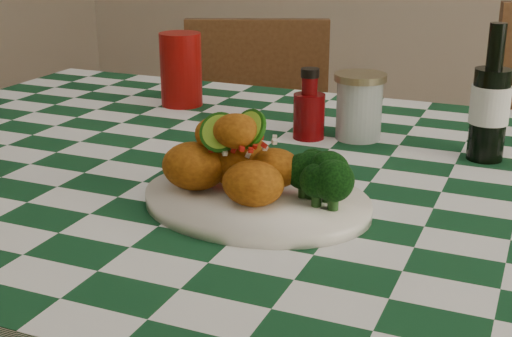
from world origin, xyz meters
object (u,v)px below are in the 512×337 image
at_px(plate, 256,201).
at_px(red_tumbler, 181,69).
at_px(fried_chicken_pile, 240,154).
at_px(mason_jar, 359,107).
at_px(beer_bottle, 491,93).
at_px(ketchup_bottle, 309,104).
at_px(wooden_chair_left, 256,192).

bearing_deg(plate, red_tumbler, 128.40).
height_order(plate, fried_chicken_pile, fried_chicken_pile).
bearing_deg(red_tumbler, mason_jar, -12.75).
relative_size(fried_chicken_pile, beer_bottle, 0.78).
xyz_separation_m(plate, beer_bottle, (0.26, 0.33, 0.10)).
distance_m(plate, red_tumbler, 0.58).
bearing_deg(ketchup_bottle, mason_jar, 20.96).
relative_size(plate, red_tumbler, 2.12).
bearing_deg(mason_jar, plate, -96.44).
bearing_deg(wooden_chair_left, mason_jar, -73.04).
xyz_separation_m(mason_jar, beer_bottle, (0.22, -0.03, 0.05)).
height_order(red_tumbler, beer_bottle, beer_bottle).
xyz_separation_m(red_tumbler, beer_bottle, (0.62, -0.12, 0.03)).
height_order(ketchup_bottle, mason_jar, ketchup_bottle).
height_order(ketchup_bottle, beer_bottle, beer_bottle).
distance_m(fried_chicken_pile, beer_bottle, 0.43).
relative_size(plate, beer_bottle, 1.45).
distance_m(plate, ketchup_bottle, 0.34).
xyz_separation_m(red_tumbler, wooden_chair_left, (-0.01, 0.42, -0.42)).
bearing_deg(fried_chicken_pile, beer_bottle, 49.53).
relative_size(fried_chicken_pile, mason_jar, 1.47).
bearing_deg(plate, mason_jar, 83.56).
height_order(fried_chicken_pile, beer_bottle, beer_bottle).
xyz_separation_m(mason_jar, wooden_chair_left, (-0.41, 0.51, -0.40)).
height_order(plate, beer_bottle, beer_bottle).
xyz_separation_m(plate, ketchup_bottle, (-0.04, 0.33, 0.05)).
bearing_deg(wooden_chair_left, red_tumbler, -110.55).
distance_m(ketchup_bottle, mason_jar, 0.09).
distance_m(fried_chicken_pile, mason_jar, 0.37).
relative_size(fried_chicken_pile, ketchup_bottle, 1.37).
xyz_separation_m(beer_bottle, wooden_chair_left, (-0.63, 0.54, -0.45)).
xyz_separation_m(fried_chicken_pile, red_tumbler, (-0.33, 0.45, 0.00)).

